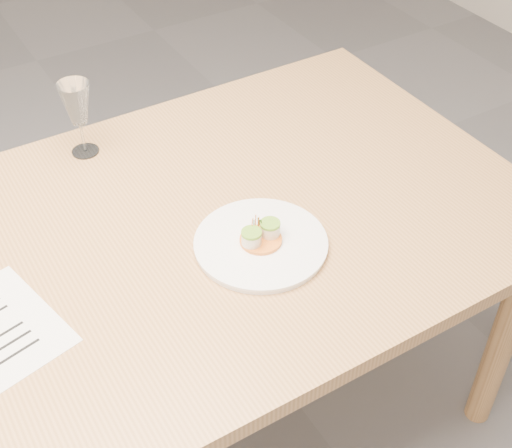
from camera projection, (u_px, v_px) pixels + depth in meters
dining_table at (16, 319)px, 1.48m from camera, size 2.40×1.00×0.75m
dinner_plate at (261, 243)px, 1.53m from camera, size 0.29×0.29×0.07m
wine_glass_2 at (77, 105)px, 1.71m from camera, size 0.08×0.08×0.20m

